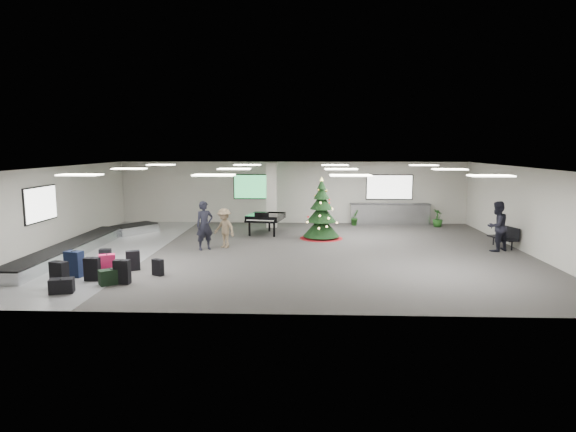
{
  "coord_description": "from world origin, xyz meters",
  "views": [
    {
      "loc": [
        0.72,
        -18.01,
        3.96
      ],
      "look_at": [
        -0.02,
        1.0,
        1.22
      ],
      "focal_mm": 30.0,
      "sensor_mm": 36.0,
      "label": 1
    }
  ],
  "objects_px": {
    "traveler_bench": "(497,226)",
    "potted_plant_left": "(355,218)",
    "baggage_carousel": "(85,245)",
    "service_counter": "(390,214)",
    "christmas_tree": "(321,217)",
    "traveler_b": "(224,228)",
    "bench": "(505,236)",
    "potted_plant_right": "(438,218)",
    "traveler_a": "(205,226)",
    "grand_piano": "(265,217)",
    "pink_suitcase": "(107,266)"
  },
  "relations": [
    {
      "from": "baggage_carousel",
      "to": "potted_plant_right",
      "type": "xyz_separation_m",
      "value": [
        15.11,
        6.04,
        0.23
      ]
    },
    {
      "from": "service_counter",
      "to": "potted_plant_left",
      "type": "bearing_deg",
      "value": -168.22
    },
    {
      "from": "pink_suitcase",
      "to": "christmas_tree",
      "type": "height_order",
      "value": "christmas_tree"
    },
    {
      "from": "grand_piano",
      "to": "traveler_a",
      "type": "relative_size",
      "value": 1.11
    },
    {
      "from": "grand_piano",
      "to": "bench",
      "type": "xyz_separation_m",
      "value": [
        9.75,
        -2.63,
        -0.28
      ]
    },
    {
      "from": "service_counter",
      "to": "traveler_bench",
      "type": "distance_m",
      "value": 6.99
    },
    {
      "from": "christmas_tree",
      "to": "traveler_b",
      "type": "height_order",
      "value": "christmas_tree"
    },
    {
      "from": "pink_suitcase",
      "to": "potted_plant_left",
      "type": "distance_m",
      "value": 13.35
    },
    {
      "from": "service_counter",
      "to": "bench",
      "type": "distance_m",
      "value": 6.68
    },
    {
      "from": "bench",
      "to": "potted_plant_right",
      "type": "relative_size",
      "value": 1.6
    },
    {
      "from": "service_counter",
      "to": "potted_plant_left",
      "type": "relative_size",
      "value": 5.12
    },
    {
      "from": "potted_plant_right",
      "to": "traveler_a",
      "type": "bearing_deg",
      "value": -151.08
    },
    {
      "from": "service_counter",
      "to": "bench",
      "type": "relative_size",
      "value": 2.84
    },
    {
      "from": "bench",
      "to": "potted_plant_right",
      "type": "xyz_separation_m",
      "value": [
        -1.32,
        4.94,
        -0.04
      ]
    },
    {
      "from": "traveler_a",
      "to": "traveler_bench",
      "type": "height_order",
      "value": "traveler_bench"
    },
    {
      "from": "baggage_carousel",
      "to": "service_counter",
      "type": "xyz_separation_m",
      "value": [
        12.84,
        6.73,
        0.33
      ]
    },
    {
      "from": "bench",
      "to": "potted_plant_right",
      "type": "distance_m",
      "value": 5.12
    },
    {
      "from": "potted_plant_right",
      "to": "bench",
      "type": "bearing_deg",
      "value": -75.03
    },
    {
      "from": "baggage_carousel",
      "to": "grand_piano",
      "type": "xyz_separation_m",
      "value": [
        6.68,
        3.72,
        0.55
      ]
    },
    {
      "from": "service_counter",
      "to": "traveler_bench",
      "type": "height_order",
      "value": "traveler_bench"
    },
    {
      "from": "traveler_a",
      "to": "traveler_b",
      "type": "height_order",
      "value": "traveler_a"
    },
    {
      "from": "christmas_tree",
      "to": "potted_plant_left",
      "type": "bearing_deg",
      "value": 63.07
    },
    {
      "from": "baggage_carousel",
      "to": "potted_plant_right",
      "type": "relative_size",
      "value": 10.88
    },
    {
      "from": "baggage_carousel",
      "to": "traveler_bench",
      "type": "height_order",
      "value": "traveler_bench"
    },
    {
      "from": "traveler_bench",
      "to": "traveler_b",
      "type": "bearing_deg",
      "value": -32.33
    },
    {
      "from": "service_counter",
      "to": "traveler_a",
      "type": "bearing_deg",
      "value": -141.71
    },
    {
      "from": "bench",
      "to": "potted_plant_left",
      "type": "xyz_separation_m",
      "value": [
        -5.41,
        5.26,
        -0.09
      ]
    },
    {
      "from": "service_counter",
      "to": "potted_plant_left",
      "type": "distance_m",
      "value": 1.86
    },
    {
      "from": "christmas_tree",
      "to": "potted_plant_left",
      "type": "distance_m",
      "value": 4.05
    },
    {
      "from": "pink_suitcase",
      "to": "grand_piano",
      "type": "xyz_separation_m",
      "value": [
        4.15,
        7.66,
        0.4
      ]
    },
    {
      "from": "service_counter",
      "to": "traveler_a",
      "type": "distance_m",
      "value": 10.47
    },
    {
      "from": "baggage_carousel",
      "to": "christmas_tree",
      "type": "xyz_separation_m",
      "value": [
        9.21,
        2.78,
        0.71
      ]
    },
    {
      "from": "christmas_tree",
      "to": "traveler_bench",
      "type": "relative_size",
      "value": 1.4
    },
    {
      "from": "bench",
      "to": "traveler_b",
      "type": "height_order",
      "value": "traveler_b"
    },
    {
      "from": "bench",
      "to": "service_counter",
      "type": "bearing_deg",
      "value": 106.25
    },
    {
      "from": "christmas_tree",
      "to": "traveler_b",
      "type": "bearing_deg",
      "value": -151.41
    },
    {
      "from": "bench",
      "to": "traveler_bench",
      "type": "bearing_deg",
      "value": -148.59
    },
    {
      "from": "baggage_carousel",
      "to": "traveler_bench",
      "type": "bearing_deg",
      "value": 1.52
    },
    {
      "from": "potted_plant_right",
      "to": "grand_piano",
      "type": "bearing_deg",
      "value": -164.61
    },
    {
      "from": "christmas_tree",
      "to": "traveler_a",
      "type": "bearing_deg",
      "value": -151.12
    },
    {
      "from": "bench",
      "to": "traveler_bench",
      "type": "xyz_separation_m",
      "value": [
        -0.62,
        -0.68,
        0.48
      ]
    },
    {
      "from": "grand_piano",
      "to": "pink_suitcase",
      "type": "bearing_deg",
      "value": -108.18
    },
    {
      "from": "pink_suitcase",
      "to": "potted_plant_left",
      "type": "height_order",
      "value": "potted_plant_left"
    },
    {
      "from": "traveler_b",
      "to": "potted_plant_left",
      "type": "distance_m",
      "value": 8.07
    },
    {
      "from": "pink_suitcase",
      "to": "baggage_carousel",
      "type": "bearing_deg",
      "value": 99.57
    },
    {
      "from": "traveler_bench",
      "to": "potted_plant_left",
      "type": "bearing_deg",
      "value": -82.11
    },
    {
      "from": "potted_plant_right",
      "to": "christmas_tree",
      "type": "bearing_deg",
      "value": -151.05
    },
    {
      "from": "potted_plant_left",
      "to": "traveler_bench",
      "type": "bearing_deg",
      "value": -51.08
    },
    {
      "from": "service_counter",
      "to": "bench",
      "type": "bearing_deg",
      "value": -57.49
    },
    {
      "from": "grand_piano",
      "to": "potted_plant_right",
      "type": "relative_size",
      "value": 2.36
    }
  ]
}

